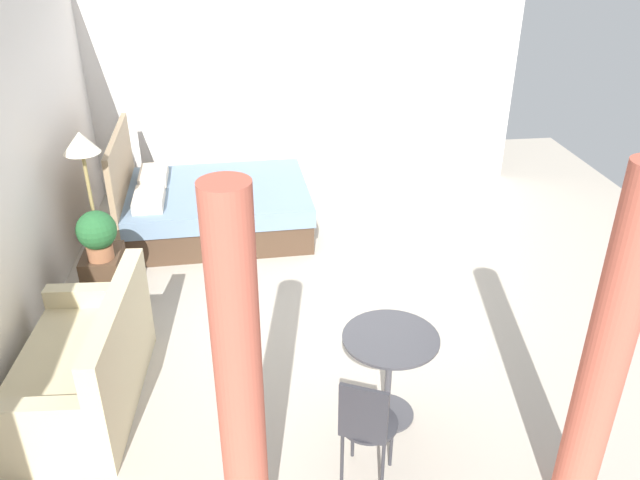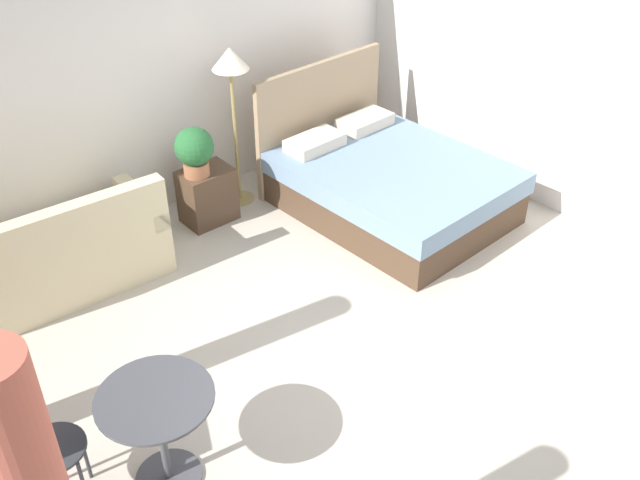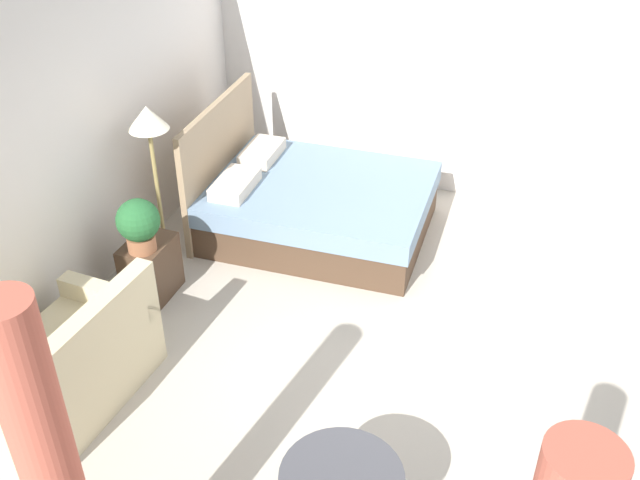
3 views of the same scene
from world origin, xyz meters
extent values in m
cube|color=#B2A899|center=(0.00, 0.00, -0.01)|extent=(8.81, 8.64, 0.02)
cube|color=silver|center=(0.00, 2.82, 1.39)|extent=(8.81, 0.12, 2.79)
cube|color=silver|center=(2.91, 0.00, 1.39)|extent=(0.12, 5.64, 2.79)
cube|color=#473323|center=(1.59, 1.18, 0.17)|extent=(1.67, 2.11, 0.34)
cube|color=slate|center=(1.59, 1.18, 0.44)|extent=(1.72, 2.15, 0.21)
cube|color=#997F60|center=(1.55, 2.23, 0.63)|extent=(1.66, 0.12, 1.25)
cube|color=beige|center=(1.21, 1.91, 0.61)|extent=(0.59, 0.34, 0.12)
cube|color=beige|center=(1.91, 1.94, 0.61)|extent=(0.59, 0.34, 0.12)
cube|color=beige|center=(-1.31, 2.19, 0.22)|extent=(1.61, 0.94, 0.45)
cube|color=beige|center=(-1.33, 1.84, 0.69)|extent=(1.56, 0.24, 0.48)
cube|color=beige|center=(-0.60, 2.15, 0.53)|extent=(0.19, 0.85, 0.17)
cube|color=beige|center=(-2.01, 2.23, 0.53)|extent=(0.19, 0.85, 0.17)
cube|color=#473323|center=(0.13, 2.24, 0.27)|extent=(0.49, 0.35, 0.54)
cylinder|color=#935B3D|center=(0.03, 2.22, 0.61)|extent=(0.24, 0.24, 0.14)
sphere|color=#235B2D|center=(0.03, 2.22, 0.84)|extent=(0.36, 0.36, 0.36)
cylinder|color=#99844C|center=(0.58, 2.36, 0.01)|extent=(0.29, 0.29, 0.02)
cylinder|color=#99844C|center=(0.58, 2.36, 0.70)|extent=(0.04, 0.04, 1.37)
cone|color=beige|center=(0.58, 2.36, 1.49)|extent=(0.35, 0.35, 0.21)
cylinder|color=#3F3F44|center=(-1.74, -0.13, 0.01)|extent=(0.42, 0.42, 0.02)
cylinder|color=#3F3F44|center=(-1.74, -0.13, 0.35)|extent=(0.05, 0.05, 0.71)
cylinder|color=#3F3F44|center=(-1.74, -0.13, 0.72)|extent=(0.70, 0.70, 0.02)
cylinder|color=#2D2D33|center=(-2.23, -0.05, 0.23)|extent=(0.02, 0.02, 0.46)
cylinder|color=#2D2D33|center=(-2.11, 0.19, 0.23)|extent=(0.02, 0.02, 0.46)
cylinder|color=#2D2D33|center=(-2.47, 0.06, 0.23)|extent=(0.02, 0.02, 0.46)
cylinder|color=#2D2D33|center=(-2.36, 0.31, 0.23)|extent=(0.02, 0.02, 0.46)
cylinder|color=#2D2D33|center=(-2.29, 0.13, 0.47)|extent=(0.52, 0.52, 0.02)
cube|color=#2D2D33|center=(-2.44, 0.20, 0.69)|extent=(0.16, 0.29, 0.41)
cylinder|color=#C15B47|center=(-2.66, -1.15, 1.17)|extent=(0.26, 0.26, 2.35)
cylinder|color=#C15B47|center=(-2.66, 0.92, 1.17)|extent=(0.26, 0.26, 2.35)
camera|label=1|loc=(-5.29, 0.81, 3.42)|focal=35.33mm
camera|label=2|loc=(-2.90, -2.95, 3.82)|focal=40.29mm
camera|label=3|loc=(-4.24, -0.90, 4.02)|focal=41.09mm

